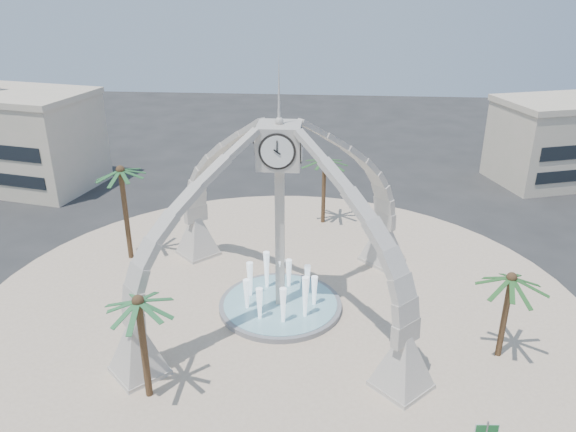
# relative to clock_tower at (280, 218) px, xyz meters

# --- Properties ---
(ground) EXTENTS (140.00, 140.00, 0.00)m
(ground) POSITION_rel_clock_tower_xyz_m (0.00, 0.00, -6.49)
(ground) COLOR #282828
(ground) RESTS_ON ground
(plaza) EXTENTS (40.00, 40.00, 0.06)m
(plaza) POSITION_rel_clock_tower_xyz_m (0.00, 0.00, -6.46)
(plaza) COLOR beige
(plaza) RESTS_ON ground
(clock_tower) EXTENTS (17.94, 17.94, 16.30)m
(clock_tower) POSITION_rel_clock_tower_xyz_m (0.00, 0.00, 0.00)
(clock_tower) COLOR beige
(clock_tower) RESTS_ON ground
(fountain) EXTENTS (8.00, 8.00, 3.62)m
(fountain) POSITION_rel_clock_tower_xyz_m (0.00, 0.00, -6.20)
(fountain) COLOR gray
(fountain) RESTS_ON ground
(palm_east) EXTENTS (4.78, 4.78, 5.81)m
(palm_east) POSITION_rel_clock_tower_xyz_m (12.91, -3.91, -1.43)
(palm_east) COLOR brown
(palm_east) RESTS_ON ground
(palm_west) EXTENTS (5.37, 5.37, 7.91)m
(palm_west) POSITION_rel_clock_tower_xyz_m (-12.11, 6.09, 0.52)
(palm_west) COLOR brown
(palm_west) RESTS_ON ground
(palm_north) EXTENTS (3.73, 3.73, 6.50)m
(palm_north) POSITION_rel_clock_tower_xyz_m (2.45, 13.96, -0.77)
(palm_north) COLOR brown
(palm_north) RESTS_ON ground
(palm_south) EXTENTS (4.01, 4.01, 6.45)m
(palm_south) POSITION_rel_clock_tower_xyz_m (-6.01, -8.77, -0.85)
(palm_south) COLOR brown
(palm_south) RESTS_ON ground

